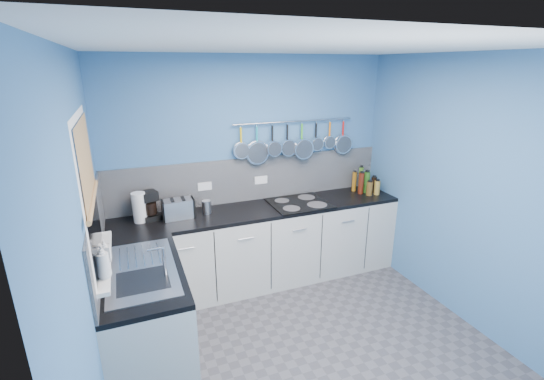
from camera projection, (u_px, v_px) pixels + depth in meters
floor at (308, 349)px, 3.37m from camera, size 3.20×3.00×0.02m
ceiling at (319, 45)px, 2.58m from camera, size 3.20×3.00×0.02m
wall_back at (252, 170)px, 4.31m from camera, size 3.20×0.02×2.50m
wall_front at (475, 341)px, 1.64m from camera, size 3.20×0.02×2.50m
wall_left at (87, 253)px, 2.41m from camera, size 0.02×3.00×2.50m
wall_right at (467, 193)px, 3.53m from camera, size 0.02×3.00×2.50m
backsplash_back at (252, 179)px, 4.32m from camera, size 3.20×0.02×0.50m
backsplash_left at (97, 230)px, 2.98m from camera, size 0.02×1.80×0.50m
cabinet_run_back at (262, 247)px, 4.29m from camera, size 3.20×0.60×0.86m
worktop_back at (261, 210)px, 4.15m from camera, size 3.20×0.60×0.04m
cabinet_run_left at (148, 321)px, 3.04m from camera, size 0.60×1.20×0.86m
worktop_left at (142, 272)px, 2.90m from camera, size 0.60×1.20×0.04m
window_frame at (89, 193)px, 2.60m from camera, size 0.01×1.00×1.10m
window_glass at (90, 193)px, 2.60m from camera, size 0.01×0.90×1.00m
bamboo_blind at (86, 161)px, 2.53m from camera, size 0.01×0.90×0.55m
window_sill at (103, 260)px, 2.77m from camera, size 0.10×0.98×0.03m
sink_unit at (141, 269)px, 2.89m from camera, size 0.50×0.95×0.01m
mixer_tap at (164, 261)px, 2.75m from camera, size 0.12×0.08×0.26m
socket_left at (205, 186)px, 4.12m from camera, size 0.15×0.01×0.09m
socket_right at (261, 180)px, 4.35m from camera, size 0.15×0.01×0.09m
pot_rail at (295, 121)px, 4.26m from camera, size 1.45×0.02×0.02m
soap_bottle_a at (103, 261)px, 2.47m from camera, size 0.11×0.11×0.24m
soap_bottle_b at (104, 250)px, 2.69m from camera, size 0.08×0.08×0.17m
paper_towel at (139, 207)px, 3.74m from camera, size 0.16×0.16×0.30m
coffee_maker at (150, 206)px, 3.80m from camera, size 0.21×0.22×0.29m
toaster at (178, 209)px, 3.85m from camera, size 0.31×0.19×0.19m
canister at (206, 207)px, 3.98m from camera, size 0.12×0.12×0.14m
hob at (299, 203)px, 4.27m from camera, size 0.64×0.57×0.01m
pan_0 at (241, 142)px, 4.09m from camera, size 0.18×0.05×0.37m
pan_1 at (257, 144)px, 4.17m from camera, size 0.26×0.05×0.45m
pan_2 at (272, 139)px, 4.22m from camera, size 0.17×0.10×0.36m
pan_3 at (287, 139)px, 4.28m from camera, size 0.19×0.08×0.38m
pan_4 at (302, 140)px, 4.35m from camera, size 0.24×0.10×0.43m
pan_5 at (316, 136)px, 4.40m from camera, size 0.16×0.08×0.35m
pan_6 at (330, 134)px, 4.47m from camera, size 0.15×0.05×0.34m
pan_7 at (343, 136)px, 4.54m from camera, size 0.22×0.06×0.41m
condiment_0 at (366, 182)px, 4.71m from camera, size 0.05×0.05×0.19m
condiment_1 at (361, 179)px, 4.68m from camera, size 0.05×0.05×0.29m
condiment_2 at (354, 182)px, 4.67m from camera, size 0.05×0.05×0.24m
condiment_3 at (374, 185)px, 4.62m from camera, size 0.07×0.07×0.19m
condiment_4 at (367, 182)px, 4.61m from camera, size 0.07×0.07×0.26m
condiment_5 at (361, 183)px, 4.57m from camera, size 0.06×0.06×0.26m
condiment_6 at (377, 188)px, 4.55m from camera, size 0.07×0.07×0.17m
condiment_7 at (369, 189)px, 4.52m from camera, size 0.07×0.07×0.17m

